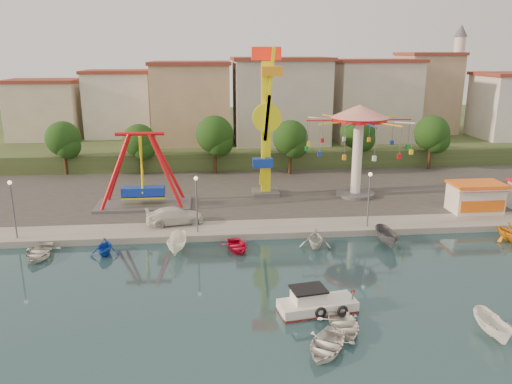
{
  "coord_description": "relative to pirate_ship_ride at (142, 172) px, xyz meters",
  "views": [
    {
      "loc": [
        -6.69,
        -30.46,
        16.64
      ],
      "look_at": [
        -2.5,
        14.0,
        4.0
      ],
      "focal_mm": 35.0,
      "sensor_mm": 36.0,
      "label": 1
    }
  ],
  "objects": [
    {
      "name": "ground",
      "position": [
        13.87,
        -21.65,
        -4.39
      ],
      "size": [
        200.0,
        200.0,
        0.0
      ],
      "primitive_type": "plane",
      "color": "#122932",
      "rests_on": "ground"
    },
    {
      "name": "quay_deck",
      "position": [
        13.87,
        40.35,
        -4.09
      ],
      "size": [
        200.0,
        100.0,
        0.6
      ],
      "primitive_type": "cube",
      "color": "#9E998E",
      "rests_on": "ground"
    },
    {
      "name": "asphalt_pad",
      "position": [
        13.87,
        8.35,
        -3.79
      ],
      "size": [
        90.0,
        28.0,
        0.01
      ],
      "primitive_type": "cube",
      "color": "#4C4944",
      "rests_on": "quay_deck"
    },
    {
      "name": "hill_terrace",
      "position": [
        13.87,
        45.35,
        -2.89
      ],
      "size": [
        200.0,
        60.0,
        3.0
      ],
      "primitive_type": "cube",
      "color": "#384C26",
      "rests_on": "ground"
    },
    {
      "name": "pirate_ship_ride",
      "position": [
        0.0,
        0.0,
        0.0
      ],
      "size": [
        10.0,
        5.0,
        8.0
      ],
      "color": "#59595E",
      "rests_on": "quay_deck"
    },
    {
      "name": "kamikaze_tower",
      "position": [
        13.55,
        2.85,
        4.21
      ],
      "size": [
        3.2,
        3.1,
        16.5
      ],
      "color": "#59595E",
      "rests_on": "quay_deck"
    },
    {
      "name": "wave_swinger",
      "position": [
        23.71,
        1.7,
        3.8
      ],
      "size": [
        11.6,
        11.6,
        10.4
      ],
      "color": "#59595E",
      "rests_on": "quay_deck"
    },
    {
      "name": "booth_left",
      "position": [
        34.33,
        -5.16,
        -2.23
      ],
      "size": [
        5.4,
        3.78,
        3.08
      ],
      "color": "white",
      "rests_on": "quay_deck"
    },
    {
      "name": "lamp_post_0",
      "position": [
        -10.13,
        -8.65,
        -1.29
      ],
      "size": [
        0.14,
        0.14,
        5.0
      ],
      "primitive_type": "cylinder",
      "color": "#59595E",
      "rests_on": "quay_deck"
    },
    {
      "name": "lamp_post_1",
      "position": [
        5.87,
        -8.65,
        -1.29
      ],
      "size": [
        0.14,
        0.14,
        5.0
      ],
      "primitive_type": "cylinder",
      "color": "#59595E",
      "rests_on": "quay_deck"
    },
    {
      "name": "lamp_post_2",
      "position": [
        21.87,
        -8.65,
        -1.29
      ],
      "size": [
        0.14,
        0.14,
        5.0
      ],
      "primitive_type": "cylinder",
      "color": "#59595E",
      "rests_on": "quay_deck"
    },
    {
      "name": "tree_0",
      "position": [
        -12.13,
        15.33,
        1.08
      ],
      "size": [
        4.6,
        4.6,
        7.19
      ],
      "color": "#382314",
      "rests_on": "quay_deck"
    },
    {
      "name": "tree_1",
      "position": [
        -2.13,
        14.59,
        0.81
      ],
      "size": [
        4.35,
        4.35,
        6.8
      ],
      "color": "#382314",
      "rests_on": "quay_deck"
    },
    {
      "name": "tree_2",
      "position": [
        7.87,
        14.16,
        1.52
      ],
      "size": [
        5.02,
        5.02,
        7.85
      ],
      "color": "#382314",
      "rests_on": "quay_deck"
    },
    {
      "name": "tree_3",
      "position": [
        17.87,
        12.71,
        1.16
      ],
      "size": [
        4.68,
        4.68,
        7.32
      ],
      "color": "#382314",
      "rests_on": "quay_deck"
    },
    {
      "name": "tree_4",
      "position": [
        27.87,
        15.71,
        1.35
      ],
      "size": [
        4.86,
        4.86,
        7.6
      ],
      "color": "#382314",
      "rests_on": "quay_deck"
    },
    {
      "name": "tree_5",
      "position": [
        37.87,
        13.89,
        1.31
      ],
      "size": [
        4.83,
        4.83,
        7.54
      ],
      "color": "#382314",
      "rests_on": "quay_deck"
    },
    {
      "name": "building_0",
      "position": [
        -19.5,
        24.42,
        4.54
      ],
      "size": [
        9.26,
        9.53,
        11.87
      ],
      "primitive_type": "cube",
      "color": "beige",
      "rests_on": "hill_terrace"
    },
    {
      "name": "building_1",
      "position": [
        -7.45,
        29.74,
        2.92
      ],
      "size": [
        12.33,
        9.01,
        8.63
      ],
      "primitive_type": "cube",
      "color": "silver",
      "rests_on": "hill_terrace"
    },
    {
      "name": "building_2",
      "position": [
        5.69,
        30.31,
        4.22
      ],
      "size": [
        11.95,
        9.28,
        11.23
      ],
      "primitive_type": "cube",
      "color": "tan",
      "rests_on": "hill_terrace"
    },
    {
      "name": "building_3",
      "position": [
        19.48,
        27.15,
        3.2
      ],
      "size": [
        12.59,
        10.5,
        9.2
      ],
      "primitive_type": "cube",
      "color": "beige",
      "rests_on": "hill_terrace"
    },
    {
      "name": "building_4",
      "position": [
        32.95,
        30.55,
        3.22
      ],
      "size": [
        10.75,
        9.23,
        9.24
      ],
      "primitive_type": "cube",
      "color": "beige",
      "rests_on": "hill_terrace"
    },
    {
      "name": "building_5",
      "position": [
        46.24,
        28.68,
        4.21
      ],
      "size": [
        12.77,
        10.96,
        11.21
      ],
      "primitive_type": "cube",
      "color": "tan",
      "rests_on": "hill_terrace"
    },
    {
      "name": "minaret",
      "position": [
        49.87,
        32.35,
        8.15
      ],
      "size": [
        2.8,
        2.8,
        18.0
      ],
      "color": "silver",
      "rests_on": "hill_terrace"
    },
    {
      "name": "cabin_motorboat",
      "position": [
        13.89,
        -22.92,
        -3.91
      ],
      "size": [
        5.38,
        2.77,
        1.8
      ],
      "rotation": [
        0.0,
        0.0,
        0.17
      ],
      "color": "white",
      "rests_on": "ground"
    },
    {
      "name": "rowboat_a",
      "position": [
        15.14,
        -25.33,
        -4.0
      ],
      "size": [
        2.87,
        3.89,
        0.78
      ],
      "primitive_type": "imported",
      "rotation": [
        0.0,
        0.0,
        0.05
      ],
      "color": "white",
      "rests_on": "ground"
    },
    {
      "name": "rowboat_b",
      "position": [
        13.55,
        -27.5,
        -3.99
      ],
      "size": [
        4.37,
        4.75,
        0.8
      ],
      "primitive_type": "imported",
      "rotation": [
        0.0,
        0.0,
        -0.54
      ],
      "color": "white",
      "rests_on": "ground"
    },
    {
      "name": "skiff",
      "position": [
        23.89,
        -26.93,
        -3.71
      ],
      "size": [
        1.44,
        3.59,
        1.37
      ],
      "primitive_type": "imported",
      "rotation": [
        0.0,
        0.0,
        0.03
      ],
      "color": "white",
      "rests_on": "ground"
    },
    {
      "name": "van",
      "position": [
        3.67,
        -6.12,
        -3.0
      ],
      "size": [
        5.77,
        3.23,
        1.58
      ],
      "primitive_type": "imported",
      "rotation": [
        0.0,
        0.0,
        1.77
      ],
      "color": "white",
      "rests_on": "quay_deck"
    },
    {
      "name": "moored_boat_0",
      "position": [
        -7.3,
        -11.85,
        -3.97
      ],
      "size": [
        2.97,
        4.14,
        0.85
      ],
      "primitive_type": "imported",
      "rotation": [
        0.0,
        0.0,
        0.01
      ],
      "color": "silver",
      "rests_on": "ground"
    },
    {
      "name": "moored_boat_1",
      "position": [
        -1.88,
        -11.85,
        -3.66
      ],
      "size": [
        2.44,
        2.82,
        1.47
      ],
      "primitive_type": "imported",
      "rotation": [
        0.0,
        0.0,
        0.01
      ],
      "color": "blue",
      "rests_on": "ground"
    },
    {
      "name": "moored_boat_2",
      "position": [
        4.2,
        -11.85,
        -3.63
      ],
      "size": [
        1.89,
        4.11,
        1.54
      ],
      "primitive_type": "imported",
      "rotation": [
        0.0,
        0.0,
        -0.1
      ],
      "color": "white",
      "rests_on": "ground"
    },
    {
      "name": "moored_boat_3",
      "position": [
        9.32,
        -11.85,
        -4.03
      ],
      "size": [
        3.05,
        3.87,
        0.73
      ],
      "primitive_type": "imported",
      "rotation": [
        0.0,
        0.0,
        0.17
      ],
      "color": "red",
      "rests_on": "ground"
    },
    {
      "name": "moored_boat_4",
      "position": [
        16.22,
        -11.85,
        -3.55
      ],
      "size": [
        3.26,
        3.61,
        1.68
      ],
      "primitive_type": "imported",
      "rotation": [
        0.0,
        0.0,
        -0.17
      ],
      "color": "silver",
      "rests_on": "ground"
    },
    {
      "name": "moored_boat_5",
      "position": [
        22.68,
        -11.85,
        -3.64
      ],
      "size": [
        1.57,
        3.93,
        1.5
      ],
      "primitive_type": "imported",
      "rotation": [
        0.0,
        0.0,
        0.03
      ],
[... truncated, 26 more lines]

